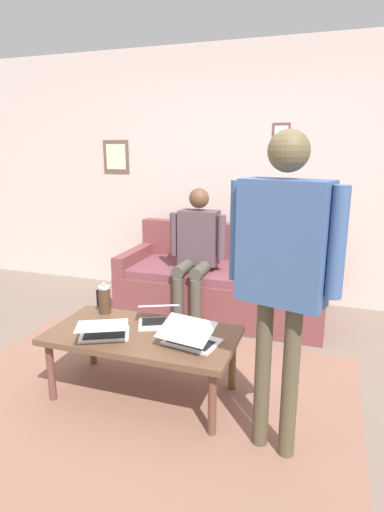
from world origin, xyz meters
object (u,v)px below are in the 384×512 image
(coffee_table, at_px, (143,339))
(couch, at_px, (223,285))
(person_standing, at_px, (283,258))
(person_seated, at_px, (196,248))
(laptop_center, at_px, (190,338))
(french_press, at_px, (104,299))
(laptop_left, at_px, (159,317))
(laptop_right, at_px, (104,331))

(coffee_table, bearing_deg, couch, -95.36)
(couch, distance_m, coffee_table, 1.59)
(person_standing, distance_m, person_seated, 1.92)
(coffee_table, bearing_deg, laptop_center, 170.19)
(laptop_center, height_order, french_press, french_press)
(coffee_table, relative_size, person_standing, 0.72)
(couch, height_order, french_press, couch)
(couch, xyz_separation_m, person_standing, (-0.76, 1.84, 0.80))
(coffee_table, height_order, laptop_center, laptop_center)
(laptop_left, relative_size, french_press, 1.59)
(coffee_table, relative_size, laptop_center, 3.27)
(laptop_right, relative_size, person_standing, 0.26)
(laptop_right, bearing_deg, person_standing, 174.62)
(person_seated, bearing_deg, coffee_table, 92.89)
(couch, distance_m, laptop_center, 1.66)
(coffee_table, height_order, laptop_right, laptop_right)
(laptop_left, xyz_separation_m, laptop_center, (-0.31, 0.25, 0.00))
(french_press, bearing_deg, laptop_center, 159.32)
(laptop_left, distance_m, person_standing, 1.15)
(couch, relative_size, laptop_center, 5.25)
(coffee_table, distance_m, person_seated, 1.39)
(laptop_right, bearing_deg, person_seated, -94.96)
(couch, xyz_separation_m, laptop_right, (0.35, 1.73, 0.20))
(couch, height_order, laptop_right, couch)
(laptop_center, bearing_deg, person_standing, 160.53)
(person_standing, bearing_deg, person_seated, -58.76)
(couch, height_order, person_standing, person_standing)
(couch, relative_size, coffee_table, 1.61)
(french_press, xyz_separation_m, person_seated, (-0.34, -1.12, 0.17))
(french_press, height_order, person_seated, person_seated)
(laptop_center, bearing_deg, person_seated, -73.44)
(laptop_center, bearing_deg, laptop_left, -38.29)
(coffee_table, bearing_deg, laptop_right, 37.60)
(coffee_table, relative_size, french_press, 5.32)
(laptop_left, height_order, french_press, french_press)
(french_press, bearing_deg, person_seated, -106.93)
(laptop_right, height_order, french_press, french_press)
(couch, height_order, person_seated, person_seated)
(couch, xyz_separation_m, laptop_center, (-0.20, 1.64, 0.20))
(laptop_left, bearing_deg, laptop_center, 141.71)
(couch, relative_size, person_seated, 1.56)
(couch, distance_m, laptop_right, 1.78)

